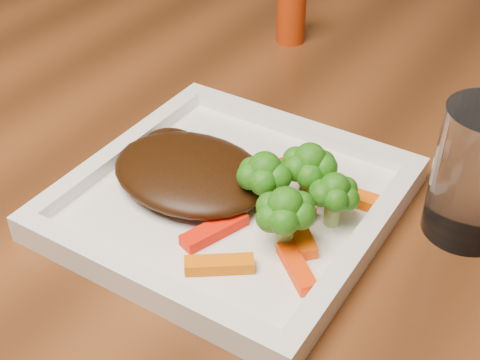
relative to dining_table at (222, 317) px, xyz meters
The scene contains 16 objects.
dining_table is the anchor object (origin of this frame).
plate 0.43m from the dining_table, 52.69° to the right, with size 0.27×0.27×0.01m, color white.
steak 0.44m from the dining_table, 63.83° to the right, with size 0.15×0.12×0.03m, color #321807.
broccoli_0 0.47m from the dining_table, 34.34° to the right, with size 0.05×0.05×0.07m, color #307012, non-canonical shape.
broccoli_1 0.49m from the dining_table, 33.58° to the right, with size 0.05×0.05×0.06m, color #326410, non-canonical shape.
broccoli_2 0.49m from the dining_table, 44.41° to the right, with size 0.05×0.05×0.06m, color #317613, non-canonical shape.
broccoli_3 0.47m from the dining_table, 45.25° to the right, with size 0.05×0.05×0.06m, color #337413, non-canonical shape.
carrot_0 0.49m from the dining_table, 55.84° to the right, with size 0.05×0.01×0.01m, color orange.
carrot_1 0.49m from the dining_table, 44.19° to the right, with size 0.05×0.01×0.01m, color #FF3904.
carrot_2 0.46m from the dining_table, 56.70° to the right, with size 0.06×0.02×0.01m, color #FF1704.
carrot_3 0.46m from the dining_table, 25.02° to the right, with size 0.06×0.02×0.01m, color #FF5F04.
carrot_4 0.43m from the dining_table, 33.61° to the right, with size 0.05×0.01×0.01m, color #FF1604.
carrot_5 0.47m from the dining_table, 41.09° to the right, with size 0.06×0.02×0.01m, color #FA4C04.
carrot_6 0.45m from the dining_table, 41.50° to the right, with size 0.06×0.02×0.01m, color #F65204.
spice_shaker 0.46m from the dining_table, 90.06° to the left, with size 0.04×0.04×0.09m, color #AD3009.
drinking_glass 0.54m from the dining_table, 13.34° to the right, with size 0.07×0.07×0.12m, color white.
Camera 1 is at (0.54, -0.63, 1.14)m, focal length 50.00 mm.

